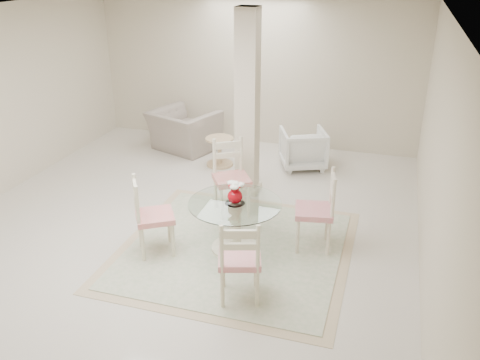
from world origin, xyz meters
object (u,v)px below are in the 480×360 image
(dining_table, at_px, (235,226))
(dining_chair_east, at_px, (320,205))
(column, at_px, (247,105))
(side_table, at_px, (220,153))
(dining_chair_west, at_px, (148,211))
(armchair_white, at_px, (303,148))
(dining_chair_north, at_px, (230,171))
(recliner_taupe, at_px, (184,130))
(dining_chair_south, at_px, (240,255))
(red_vase, at_px, (235,193))

(dining_table, bearing_deg, dining_chair_east, 19.79)
(column, distance_m, side_table, 1.60)
(dining_chair_west, relative_size, armchair_white, 1.48)
(armchair_white, bearing_deg, dining_chair_west, 46.45)
(dining_chair_north, bearing_deg, side_table, 82.33)
(dining_chair_north, relative_size, dining_chair_west, 1.07)
(dining_table, xyz_separation_m, recliner_taupe, (-1.96, 3.07, 0.04))
(column, bearing_deg, dining_chair_west, -106.79)
(armchair_white, height_order, side_table, armchair_white)
(column, xyz_separation_m, side_table, (-0.74, 0.87, -1.12))
(dining_chair_east, xyz_separation_m, dining_chair_north, (-1.33, 0.61, 0.02))
(dining_chair_west, bearing_deg, recliner_taupe, -15.62)
(column, bearing_deg, dining_chair_south, -75.16)
(red_vase, xyz_separation_m, armchair_white, (0.29, 2.86, -0.44))
(dining_chair_north, height_order, recliner_taupe, dining_chair_north)
(column, xyz_separation_m, armchair_white, (0.62, 1.21, -1.02))
(dining_chair_north, relative_size, recliner_taupe, 1.03)
(red_vase, relative_size, side_table, 0.55)
(column, xyz_separation_m, dining_chair_east, (1.30, -1.31, -0.76))
(column, height_order, dining_chair_west, column)
(dining_table, distance_m, dining_chair_east, 1.05)
(dining_chair_east, bearing_deg, side_table, -147.20)
(dining_chair_east, relative_size, dining_chair_south, 1.04)
(column, height_order, recliner_taupe, column)
(dining_chair_north, xyz_separation_m, dining_chair_west, (-0.58, -1.32, -0.04))
(dining_chair_west, distance_m, side_table, 2.92)
(dining_table, height_order, dining_chair_south, dining_chair_south)
(red_vase, height_order, dining_chair_west, dining_chair_west)
(dining_chair_west, bearing_deg, red_vase, -100.76)
(dining_chair_east, distance_m, recliner_taupe, 4.00)
(dining_chair_south, bearing_deg, side_table, -85.12)
(red_vase, relative_size, dining_chair_east, 0.24)
(column, bearing_deg, recliner_taupe, 139.00)
(dining_chair_north, height_order, dining_chair_south, dining_chair_north)
(dining_table, relative_size, red_vase, 4.06)
(column, relative_size, side_table, 5.48)
(dining_chair_west, height_order, side_table, dining_chair_west)
(column, bearing_deg, dining_table, -78.46)
(column, distance_m, dining_chair_south, 2.81)
(column, xyz_separation_m, dining_table, (0.34, -1.66, -1.02))
(side_table, bearing_deg, armchair_white, 14.04)
(red_vase, relative_size, armchair_white, 0.37)
(dining_chair_north, height_order, side_table, dining_chair_north)
(dining_chair_south, bearing_deg, column, -92.71)
(dining_table, distance_m, recliner_taupe, 3.64)
(column, height_order, dining_chair_south, column)
(column, height_order, side_table, column)
(red_vase, distance_m, side_table, 2.80)
(dining_chair_north, xyz_separation_m, side_table, (-0.71, 1.57, -0.38))
(dining_chair_north, bearing_deg, dining_table, -100.66)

